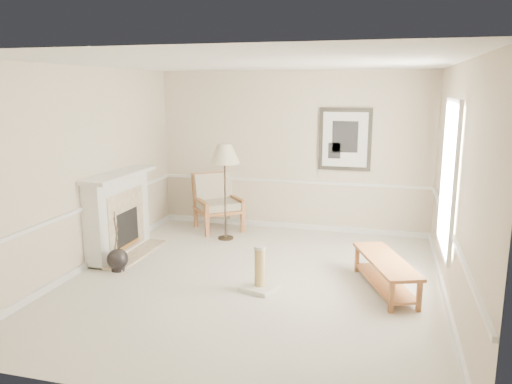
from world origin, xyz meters
TOP-DOWN VIEW (x-y plane):
  - ground at (0.00, 0.00)m, footprint 5.50×5.50m
  - room at (0.14, 0.08)m, footprint 5.04×5.54m
  - fireplace at (-2.34, 0.60)m, footprint 0.64×1.64m
  - floor_vase at (-1.99, -0.10)m, footprint 0.30×0.30m
  - armchair at (-1.35, 2.39)m, footprint 1.12×1.13m
  - floor_lamp at (-0.98, 1.78)m, footprint 0.69×0.69m
  - bench at (1.75, 0.19)m, footprint 0.94×1.54m
  - scratching_post at (0.16, -0.23)m, footprint 0.52×0.52m

SIDE VIEW (x-z plane):
  - ground at x=0.00m, z-range 0.00..0.00m
  - floor_vase at x=-1.99m, z-range -0.28..0.61m
  - scratching_post at x=0.16m, z-range -0.11..0.48m
  - bench at x=1.75m, z-range 0.07..0.49m
  - armchair at x=-1.35m, z-range 0.04..1.07m
  - fireplace at x=-2.34m, z-range -0.01..1.30m
  - floor_lamp at x=-0.98m, z-range 0.62..2.28m
  - room at x=0.14m, z-range 0.41..3.33m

